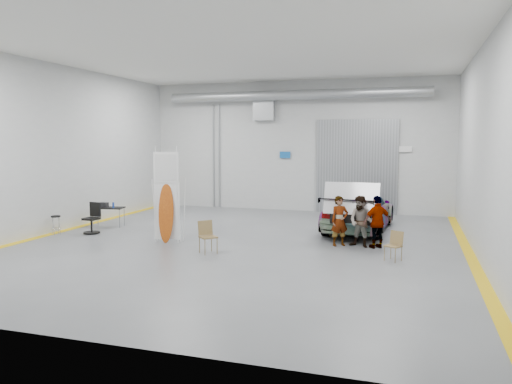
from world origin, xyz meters
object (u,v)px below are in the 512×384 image
(surfboard_display, at_px, (166,204))
(folding_chair_near, at_px, (208,243))
(sedan_car, at_px, (359,210))
(person_a, at_px, (340,221))
(person_b, at_px, (361,222))
(work_table, at_px, (107,207))
(person_c, at_px, (377,222))
(office_chair, at_px, (93,220))
(shop_stool, at_px, (56,225))
(folding_chair_far, at_px, (393,252))

(surfboard_display, bearing_deg, folding_chair_near, -32.20)
(sedan_car, relative_size, folding_chair_near, 5.47)
(person_a, relative_size, surfboard_display, 0.51)
(person_b, bearing_deg, work_table, -164.42)
(person_c, distance_m, work_table, 10.17)
(person_c, xyz_separation_m, office_chair, (-9.77, -0.54, -0.34))
(person_a, bearing_deg, shop_stool, 153.39)
(person_c, bearing_deg, person_a, -35.47)
(person_b, height_order, work_table, person_b)
(person_b, relative_size, shop_stool, 2.41)
(folding_chair_near, relative_size, work_table, 0.75)
(person_b, relative_size, folding_chair_far, 1.97)
(surfboard_display, height_order, folding_chair_far, surfboard_display)
(shop_stool, bearing_deg, person_a, 6.55)
(sedan_car, relative_size, shop_stool, 7.78)
(surfboard_display, relative_size, work_table, 2.47)
(person_c, distance_m, office_chair, 9.80)
(sedan_car, distance_m, shop_stool, 10.78)
(folding_chair_near, xyz_separation_m, shop_stool, (-6.22, 1.08, 0.04))
(person_a, relative_size, office_chair, 1.46)
(person_a, relative_size, shop_stool, 2.36)
(shop_stool, distance_m, office_chair, 1.24)
(sedan_car, height_order, person_c, person_c)
(person_a, xyz_separation_m, work_table, (-8.99, 0.88, -0.05))
(sedan_car, xyz_separation_m, person_b, (0.37, -2.88, 0.05))
(person_a, bearing_deg, folding_chair_near, 178.90)
(sedan_car, distance_m, person_b, 2.90)
(person_c, bearing_deg, folding_chair_near, -10.22)
(office_chair, bearing_deg, surfboard_display, -6.61)
(work_table, bearing_deg, office_chair, -75.83)
(person_b, relative_size, folding_chair_near, 1.69)
(sedan_car, xyz_separation_m, office_chair, (-8.91, -3.42, -0.28))
(folding_chair_near, bearing_deg, surfboard_display, 104.56)
(person_c, height_order, shop_stool, person_c)
(person_a, bearing_deg, work_table, 141.28)
(person_a, bearing_deg, office_chair, 150.45)
(folding_chair_near, bearing_deg, person_b, -19.70)
(surfboard_display, height_order, work_table, surfboard_display)
(surfboard_display, bearing_deg, shop_stool, 174.78)
(folding_chair_far, bearing_deg, surfboard_display, -154.52)
(person_b, bearing_deg, surfboard_display, -148.12)
(folding_chair_near, xyz_separation_m, office_chair, (-5.13, 1.65, 0.18))
(person_a, distance_m, surfboard_display, 5.54)
(surfboard_display, xyz_separation_m, folding_chair_far, (7.07, -0.34, -1.00))
(folding_chair_near, bearing_deg, folding_chair_far, -40.18)
(sedan_car, xyz_separation_m, surfboard_display, (-5.67, -4.07, 0.51))
(sedan_car, xyz_separation_m, shop_stool, (-10.00, -3.99, -0.42))
(folding_chair_far, distance_m, office_chair, 10.36)
(person_a, bearing_deg, person_b, -33.16)
(person_c, xyz_separation_m, surfboard_display, (-6.54, -1.19, 0.45))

